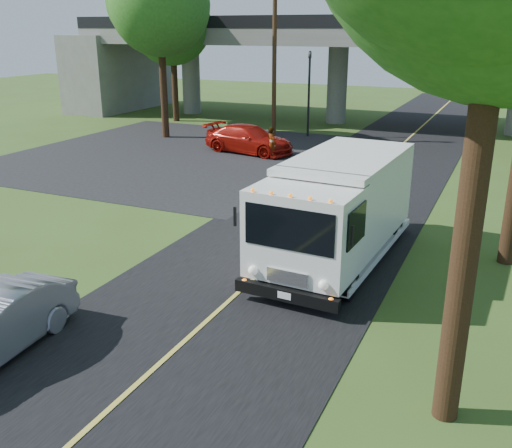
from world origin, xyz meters
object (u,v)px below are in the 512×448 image
Objects in this scene: utility_pole at (274,62)px; tree_left_far at (173,14)px; tree_left_lot at (161,3)px; traffic_signal at (309,85)px; step_van at (338,207)px; pedestrian at (272,144)px; red_sedan at (249,139)px.

tree_left_far is at bearing 157.57° from utility_pole.
traffic_signal is at bearing 28.11° from tree_left_lot.
tree_left_lot reaches higher than utility_pole.
step_van is 4.42× the size of pedestrian.
tree_left_lot is 1.06× the size of tree_left_far.
traffic_signal is 11.75m from tree_left_far.
pedestrian is (-7.10, 11.85, -0.82)m from step_van.
red_sedan is (6.54, -1.89, -7.16)m from tree_left_lot.
traffic_signal is at bearing -50.90° from pedestrian.
tree_left_lot is 1.42× the size of step_van.
traffic_signal is 10.01m from tree_left_lot.
utility_pole reaches higher than red_sedan.
traffic_signal is at bearing -2.30° from red_sedan.
red_sedan is (-8.90, 12.90, -0.91)m from step_van.
traffic_signal is 0.58× the size of utility_pole.
traffic_signal is 6.65m from red_sedan.
step_van is at bearing -48.44° from tree_left_far.
tree_left_lot is at bearing -63.43° from tree_left_far.
utility_pole is 5.39× the size of pedestrian.
step_van reaches higher than red_sedan.
pedestrian is (11.34, -8.94, -6.61)m from tree_left_far.
pedestrian is at bearing -111.03° from red_sedan.
utility_pole reaches higher than step_van.
utility_pole is 0.86× the size of tree_left_lot.
tree_left_far reaches higher than traffic_signal.
tree_left_lot is 22.27m from step_van.
step_van is (7.64, -18.95, -1.54)m from traffic_signal.
utility_pole is 10.45m from tree_left_far.
traffic_signal is 3.11× the size of pedestrian.
tree_left_far is 5.92× the size of pedestrian.
utility_pole is 6.66m from pedestrian.
red_sedan is (9.54, -7.89, -6.70)m from tree_left_far.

